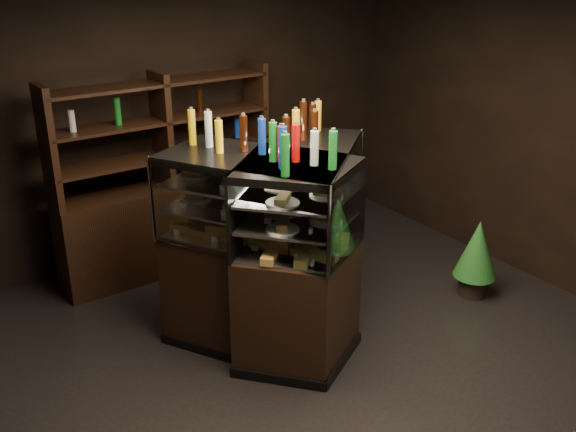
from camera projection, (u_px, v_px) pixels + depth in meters
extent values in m
plane|color=black|center=(325.00, 347.00, 5.29)|extent=(5.00, 5.00, 0.00)
cube|color=black|center=(186.00, 110.00, 6.65)|extent=(5.00, 0.02, 3.00)
cube|color=black|center=(545.00, 128.00, 5.98)|extent=(0.02, 5.00, 3.00)
cube|color=black|center=(300.00, 283.00, 5.31)|extent=(1.56, 1.52, 0.95)
cube|color=black|center=(299.00, 328.00, 5.48)|extent=(1.60, 1.56, 0.08)
cube|color=black|center=(301.00, 154.00, 4.89)|extent=(1.56, 1.52, 0.06)
cube|color=silver|center=(300.00, 230.00, 5.13)|extent=(1.48, 1.44, 0.02)
cube|color=silver|center=(300.00, 204.00, 5.04)|extent=(1.48, 1.44, 0.02)
cube|color=silver|center=(301.00, 180.00, 4.97)|extent=(1.48, 1.44, 0.02)
cube|color=white|center=(348.00, 196.00, 4.92)|extent=(1.07, 0.99, 0.67)
cylinder|color=silver|center=(360.00, 167.00, 5.57)|extent=(0.03, 0.03, 0.69)
cylinder|color=silver|center=(329.00, 233.00, 4.27)|extent=(0.03, 0.03, 0.69)
cube|color=black|center=(260.00, 292.00, 5.17)|extent=(1.37, 1.62, 0.95)
cube|color=black|center=(261.00, 338.00, 5.34)|extent=(1.41, 1.66, 0.08)
cube|color=black|center=(258.00, 160.00, 4.75)|extent=(1.37, 1.62, 0.06)
cube|color=silver|center=(259.00, 238.00, 4.99)|extent=(1.29, 1.54, 0.02)
cube|color=silver|center=(259.00, 211.00, 4.90)|extent=(1.29, 1.54, 0.02)
cube|color=silver|center=(258.00, 186.00, 4.83)|extent=(1.29, 1.54, 0.02)
cube|color=white|center=(234.00, 216.00, 4.56)|extent=(0.76, 1.25, 0.67)
cylinder|color=silver|center=(329.00, 233.00, 4.27)|extent=(0.03, 0.03, 0.69)
cylinder|color=silver|center=(152.00, 199.00, 4.85)|extent=(0.03, 0.03, 0.69)
cube|color=#C28B45|center=(286.00, 259.00, 4.56)|extent=(0.19, 0.19, 0.06)
cube|color=#C28B45|center=(292.00, 249.00, 4.72)|extent=(0.19, 0.19, 0.06)
cube|color=#C28B45|center=(297.00, 239.00, 4.87)|extent=(0.19, 0.19, 0.06)
cube|color=#C28B45|center=(302.00, 230.00, 5.03)|extent=(0.19, 0.19, 0.06)
cube|color=#C28B45|center=(307.00, 222.00, 5.18)|extent=(0.19, 0.19, 0.06)
cube|color=#C28B45|center=(312.00, 214.00, 5.34)|extent=(0.19, 0.19, 0.06)
cube|color=#C28B45|center=(316.00, 207.00, 5.50)|extent=(0.19, 0.19, 0.06)
cube|color=#C28B45|center=(320.00, 200.00, 5.65)|extent=(0.19, 0.19, 0.06)
cylinder|color=white|center=(283.00, 229.00, 4.54)|extent=(0.24, 0.24, 0.02)
cube|color=#C28B45|center=(283.00, 225.00, 4.53)|extent=(0.18, 0.18, 0.05)
cylinder|color=white|center=(295.00, 210.00, 4.87)|extent=(0.24, 0.24, 0.02)
cube|color=#C28B45|center=(295.00, 206.00, 4.86)|extent=(0.18, 0.18, 0.05)
cylinder|color=white|center=(306.00, 194.00, 5.20)|extent=(0.24, 0.24, 0.02)
cube|color=#C28B45|center=(306.00, 190.00, 5.19)|extent=(0.18, 0.18, 0.05)
cylinder|color=white|center=(315.00, 180.00, 5.53)|extent=(0.24, 0.24, 0.02)
cube|color=#C28B45|center=(315.00, 176.00, 5.52)|extent=(0.18, 0.18, 0.05)
cylinder|color=white|center=(283.00, 203.00, 4.47)|extent=(0.24, 0.24, 0.02)
cube|color=#C28B45|center=(283.00, 198.00, 4.45)|extent=(0.18, 0.18, 0.05)
cylinder|color=white|center=(295.00, 186.00, 4.80)|extent=(0.24, 0.24, 0.02)
cube|color=#C28B45|center=(295.00, 181.00, 4.78)|extent=(0.18, 0.18, 0.05)
cylinder|color=white|center=(306.00, 170.00, 5.13)|extent=(0.24, 0.24, 0.02)
cube|color=#C28B45|center=(306.00, 166.00, 5.11)|extent=(0.18, 0.18, 0.05)
cylinder|color=white|center=(315.00, 157.00, 5.45)|extent=(0.24, 0.24, 0.02)
cube|color=#C28B45|center=(315.00, 153.00, 5.44)|extent=(0.18, 0.18, 0.05)
cube|color=#C28B45|center=(191.00, 222.00, 5.19)|extent=(0.17, 0.20, 0.06)
cube|color=#C28B45|center=(209.00, 225.00, 5.12)|extent=(0.17, 0.20, 0.06)
cube|color=#C28B45|center=(228.00, 229.00, 5.05)|extent=(0.17, 0.20, 0.06)
cube|color=#C28B45|center=(247.00, 233.00, 4.98)|extent=(0.17, 0.20, 0.06)
cube|color=#C28B45|center=(267.00, 237.00, 4.91)|extent=(0.17, 0.20, 0.06)
cube|color=#C28B45|center=(288.00, 241.00, 4.84)|extent=(0.17, 0.20, 0.06)
cube|color=#C28B45|center=(309.00, 245.00, 4.77)|extent=(0.17, 0.20, 0.06)
cube|color=#C28B45|center=(330.00, 250.00, 4.70)|extent=(0.17, 0.20, 0.06)
cylinder|color=white|center=(198.00, 198.00, 5.12)|extent=(0.24, 0.24, 0.02)
cube|color=#C28B45|center=(198.00, 194.00, 5.11)|extent=(0.16, 0.19, 0.05)
cylinder|color=white|center=(238.00, 205.00, 4.97)|extent=(0.24, 0.24, 0.02)
cube|color=#C28B45|center=(238.00, 201.00, 4.96)|extent=(0.16, 0.19, 0.05)
cylinder|color=white|center=(280.00, 213.00, 4.82)|extent=(0.24, 0.24, 0.02)
cube|color=#C28B45|center=(280.00, 209.00, 4.81)|extent=(0.16, 0.19, 0.05)
cylinder|color=white|center=(325.00, 221.00, 4.68)|extent=(0.24, 0.24, 0.02)
cube|color=#C28B45|center=(326.00, 217.00, 4.66)|extent=(0.16, 0.19, 0.05)
cylinder|color=white|center=(197.00, 174.00, 5.04)|extent=(0.24, 0.24, 0.02)
cube|color=#C28B45|center=(196.00, 170.00, 5.03)|extent=(0.16, 0.19, 0.05)
cylinder|color=white|center=(237.00, 181.00, 4.90)|extent=(0.24, 0.24, 0.02)
cube|color=#C28B45|center=(237.00, 176.00, 4.88)|extent=(0.16, 0.19, 0.05)
cylinder|color=white|center=(280.00, 188.00, 4.75)|extent=(0.24, 0.24, 0.02)
cube|color=#C28B45|center=(280.00, 183.00, 4.73)|extent=(0.16, 0.19, 0.05)
cylinder|color=white|center=(326.00, 195.00, 4.60)|extent=(0.24, 0.24, 0.02)
cube|color=#C28B45|center=(326.00, 191.00, 4.59)|extent=(0.16, 0.19, 0.05)
cylinder|color=yellow|center=(280.00, 156.00, 4.28)|extent=(0.06, 0.06, 0.28)
cylinder|color=silver|center=(280.00, 134.00, 4.22)|extent=(0.03, 0.03, 0.02)
cylinder|color=black|center=(286.00, 150.00, 4.41)|extent=(0.06, 0.06, 0.28)
cylinder|color=silver|center=(286.00, 128.00, 4.36)|extent=(0.03, 0.03, 0.02)
cylinder|color=#147223|center=(291.00, 144.00, 4.55)|extent=(0.06, 0.06, 0.28)
cylinder|color=silver|center=(291.00, 123.00, 4.49)|extent=(0.03, 0.03, 0.02)
cylinder|color=#0F38B2|center=(296.00, 138.00, 4.69)|extent=(0.06, 0.06, 0.28)
cylinder|color=silver|center=(296.00, 118.00, 4.63)|extent=(0.03, 0.03, 0.02)
cylinder|color=#D8590A|center=(301.00, 133.00, 4.82)|extent=(0.06, 0.06, 0.28)
cylinder|color=silver|center=(301.00, 113.00, 4.77)|extent=(0.03, 0.03, 0.02)
cylinder|color=silver|center=(305.00, 128.00, 4.96)|extent=(0.06, 0.06, 0.28)
cylinder|color=silver|center=(306.00, 109.00, 4.90)|extent=(0.03, 0.03, 0.02)
cylinder|color=#B20C0A|center=(310.00, 123.00, 5.10)|extent=(0.06, 0.06, 0.28)
cylinder|color=silver|center=(310.00, 104.00, 5.04)|extent=(0.03, 0.03, 0.02)
cylinder|color=yellow|center=(314.00, 119.00, 5.23)|extent=(0.06, 0.06, 0.28)
cylinder|color=silver|center=(314.00, 100.00, 5.18)|extent=(0.03, 0.03, 0.02)
cylinder|color=black|center=(317.00, 114.00, 5.37)|extent=(0.06, 0.06, 0.28)
cylinder|color=silver|center=(318.00, 97.00, 5.31)|extent=(0.03, 0.03, 0.02)
cylinder|color=yellow|center=(188.00, 129.00, 4.93)|extent=(0.06, 0.06, 0.28)
cylinder|color=silver|center=(187.00, 110.00, 4.87)|extent=(0.03, 0.03, 0.02)
cylinder|color=black|center=(205.00, 131.00, 4.87)|extent=(0.06, 0.06, 0.28)
cylinder|color=silver|center=(204.00, 112.00, 4.81)|extent=(0.03, 0.03, 0.02)
cylinder|color=#147223|center=(222.00, 133.00, 4.81)|extent=(0.06, 0.06, 0.28)
cylinder|color=silver|center=(221.00, 114.00, 4.75)|extent=(0.03, 0.03, 0.02)
cylinder|color=#0F38B2|center=(239.00, 136.00, 4.75)|extent=(0.06, 0.06, 0.28)
cylinder|color=silver|center=(239.00, 116.00, 4.69)|extent=(0.03, 0.03, 0.02)
cylinder|color=#D8590A|center=(258.00, 138.00, 4.68)|extent=(0.06, 0.06, 0.28)
cylinder|color=silver|center=(257.00, 118.00, 4.63)|extent=(0.03, 0.03, 0.02)
cylinder|color=silver|center=(276.00, 141.00, 4.62)|extent=(0.06, 0.06, 0.28)
cylinder|color=silver|center=(276.00, 120.00, 4.57)|extent=(0.03, 0.03, 0.02)
cylinder|color=#B20C0A|center=(295.00, 143.00, 4.56)|extent=(0.06, 0.06, 0.28)
cylinder|color=silver|center=(295.00, 123.00, 4.51)|extent=(0.03, 0.03, 0.02)
cylinder|color=yellow|center=(315.00, 146.00, 4.50)|extent=(0.06, 0.06, 0.28)
cylinder|color=silver|center=(315.00, 125.00, 4.44)|extent=(0.03, 0.03, 0.02)
cylinder|color=black|center=(335.00, 148.00, 4.44)|extent=(0.06, 0.06, 0.28)
cylinder|color=silver|center=(336.00, 127.00, 4.38)|extent=(0.03, 0.03, 0.02)
cylinder|color=black|center=(473.00, 285.00, 6.07)|extent=(0.27, 0.27, 0.20)
cone|color=#1B6128|center=(477.00, 249.00, 5.93)|extent=(0.40, 0.40, 0.55)
cone|color=#1B6128|center=(480.00, 231.00, 5.86)|extent=(0.31, 0.31, 0.39)
cube|color=black|center=(169.00, 227.00, 6.47)|extent=(2.21, 0.52, 0.90)
cube|color=black|center=(48.00, 149.00, 5.51)|extent=(0.08, 0.38, 1.10)
cube|color=black|center=(162.00, 130.00, 6.09)|extent=(0.08, 0.38, 1.10)
cube|color=black|center=(256.00, 115.00, 6.66)|extent=(0.08, 0.38, 1.10)
cube|color=black|center=(164.00, 156.00, 6.18)|extent=(2.17, 0.47, 0.03)
cube|color=black|center=(161.00, 120.00, 6.05)|extent=(2.17, 0.47, 0.03)
cube|color=black|center=(158.00, 83.00, 5.91)|extent=(2.17, 0.47, 0.03)
cylinder|color=yellow|center=(77.00, 158.00, 5.68)|extent=(0.06, 0.06, 0.22)
cylinder|color=black|center=(121.00, 150.00, 5.91)|extent=(0.06, 0.06, 0.22)
cylinder|color=#147223|center=(163.00, 143.00, 6.13)|extent=(0.06, 0.06, 0.22)
cylinder|color=#0F38B2|center=(201.00, 136.00, 6.36)|extent=(0.06, 0.06, 0.22)
cylinder|color=#D8590A|center=(237.00, 130.00, 6.58)|extent=(0.06, 0.06, 0.22)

